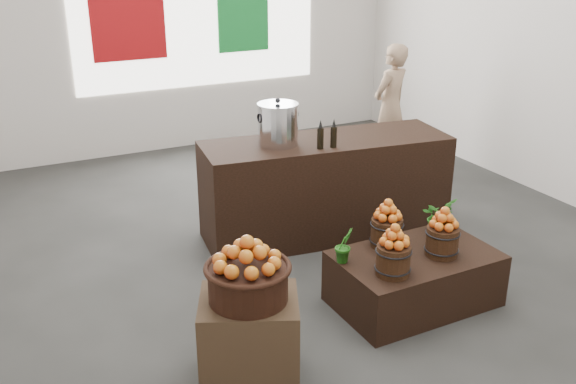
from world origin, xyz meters
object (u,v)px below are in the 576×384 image
counter (326,187)px  stock_pot_left (278,125)px  crate (250,341)px  wicker_basket (248,283)px  shopper (390,107)px  display_table (414,278)px

counter → stock_pot_left: (-0.46, 0.06, 0.63)m
crate → wicker_basket: size_ratio=1.25×
shopper → counter: bearing=17.9°
display_table → shopper: 3.21m
display_table → stock_pot_left: stock_pot_left is taller
wicker_basket → counter: bearing=48.6°
stock_pot_left → display_table: bearing=-73.0°
display_table → stock_pot_left: size_ratio=3.44×
crate → counter: counter is taller
display_table → counter: 1.41m
crate → shopper: size_ratio=0.40×
counter → wicker_basket: bearing=-124.1°
crate → stock_pot_left: 2.19m
wicker_basket → display_table: wicker_basket is taller
crate → shopper: (3.12, 3.02, 0.44)m
wicker_basket → shopper: bearing=44.1°
wicker_basket → stock_pot_left: (1.04, 1.76, 0.39)m
wicker_basket → stock_pot_left: size_ratio=1.37×
crate → display_table: (1.48, 0.31, -0.09)m
crate → wicker_basket: (0.00, 0.00, 0.40)m
wicker_basket → counter: (1.50, 1.70, -0.24)m
wicker_basket → counter: size_ratio=0.21×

